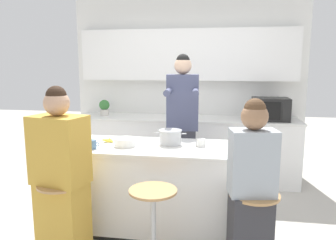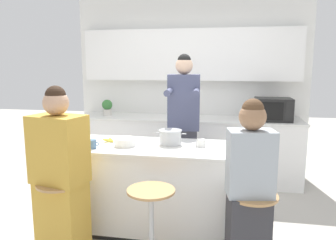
{
  "view_description": "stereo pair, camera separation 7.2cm",
  "coord_description": "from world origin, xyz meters",
  "px_view_note": "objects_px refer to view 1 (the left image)",
  "views": [
    {
      "loc": [
        0.52,
        -3.11,
        1.68
      ],
      "look_at": [
        0.0,
        0.08,
        1.14
      ],
      "focal_mm": 35.0,
      "sensor_mm": 36.0,
      "label": 1
    },
    {
      "loc": [
        0.59,
        -3.1,
        1.68
      ],
      "look_at": [
        0.0,
        0.08,
        1.14
      ],
      "focal_mm": 35.0,
      "sensor_mm": 36.0,
      "label": 2
    }
  ],
  "objects_px": {
    "coffee_cup_near": "(201,143)",
    "potted_plant": "(104,107)",
    "bar_stool_center": "(153,225)",
    "person_wrapped_blanket": "(61,179)",
    "bar_stool_leftmost": "(63,217)",
    "person_seated_near": "(251,197)",
    "kitchen_island": "(167,188)",
    "fruit_bowl": "(242,143)",
    "person_cooking": "(182,130)",
    "microwave": "(270,109)",
    "bar_stool_rightmost": "(253,230)",
    "cooking_pot": "(170,137)",
    "juice_carton": "(259,146)",
    "coffee_cup_far": "(92,144)",
    "banana_bunch": "(108,140)"
  },
  "relations": [
    {
      "from": "coffee_cup_near",
      "to": "potted_plant",
      "type": "relative_size",
      "value": 0.49
    },
    {
      "from": "bar_stool_center",
      "to": "person_wrapped_blanket",
      "type": "bearing_deg",
      "value": 178.24
    },
    {
      "from": "bar_stool_leftmost",
      "to": "person_seated_near",
      "type": "distance_m",
      "value": 1.59
    },
    {
      "from": "kitchen_island",
      "to": "bar_stool_center",
      "type": "distance_m",
      "value": 0.67
    },
    {
      "from": "bar_stool_leftmost",
      "to": "potted_plant",
      "type": "height_order",
      "value": "potted_plant"
    },
    {
      "from": "kitchen_island",
      "to": "fruit_bowl",
      "type": "distance_m",
      "value": 0.88
    },
    {
      "from": "person_cooking",
      "to": "kitchen_island",
      "type": "bearing_deg",
      "value": -99.98
    },
    {
      "from": "person_seated_near",
      "to": "microwave",
      "type": "bearing_deg",
      "value": 69.04
    },
    {
      "from": "bar_stool_rightmost",
      "to": "person_seated_near",
      "type": "bearing_deg",
      "value": -145.21
    },
    {
      "from": "bar_stool_center",
      "to": "cooking_pot",
      "type": "distance_m",
      "value": 0.94
    },
    {
      "from": "bar_stool_rightmost",
      "to": "juice_carton",
      "type": "relative_size",
      "value": 4.15
    },
    {
      "from": "kitchen_island",
      "to": "bar_stool_rightmost",
      "type": "relative_size",
      "value": 2.86
    },
    {
      "from": "coffee_cup_far",
      "to": "microwave",
      "type": "height_order",
      "value": "microwave"
    },
    {
      "from": "banana_bunch",
      "to": "person_cooking",
      "type": "bearing_deg",
      "value": 43.36
    },
    {
      "from": "coffee_cup_near",
      "to": "juice_carton",
      "type": "relative_size",
      "value": 0.7
    },
    {
      "from": "bar_stool_center",
      "to": "fruit_bowl",
      "type": "distance_m",
      "value": 1.19
    },
    {
      "from": "person_cooking",
      "to": "coffee_cup_far",
      "type": "distance_m",
      "value": 1.21
    },
    {
      "from": "coffee_cup_near",
      "to": "banana_bunch",
      "type": "distance_m",
      "value": 0.97
    },
    {
      "from": "bar_stool_leftmost",
      "to": "coffee_cup_near",
      "type": "distance_m",
      "value": 1.43
    },
    {
      "from": "cooking_pot",
      "to": "coffee_cup_near",
      "type": "distance_m",
      "value": 0.32
    },
    {
      "from": "coffee_cup_far",
      "to": "juice_carton",
      "type": "bearing_deg",
      "value": 2.49
    },
    {
      "from": "person_wrapped_blanket",
      "to": "coffee_cup_near",
      "type": "relative_size",
      "value": 12.87
    },
    {
      "from": "coffee_cup_far",
      "to": "bar_stool_leftmost",
      "type": "bearing_deg",
      "value": -104.01
    },
    {
      "from": "fruit_bowl",
      "to": "potted_plant",
      "type": "bearing_deg",
      "value": 143.04
    },
    {
      "from": "bar_stool_leftmost",
      "to": "potted_plant",
      "type": "distance_m",
      "value": 2.36
    },
    {
      "from": "person_seated_near",
      "to": "juice_carton",
      "type": "xyz_separation_m",
      "value": [
        0.1,
        0.49,
        0.29
      ]
    },
    {
      "from": "fruit_bowl",
      "to": "coffee_cup_far",
      "type": "bearing_deg",
      "value": -167.24
    },
    {
      "from": "fruit_bowl",
      "to": "microwave",
      "type": "relative_size",
      "value": 0.38
    },
    {
      "from": "bar_stool_leftmost",
      "to": "person_cooking",
      "type": "xyz_separation_m",
      "value": [
        0.87,
        1.38,
        0.52
      ]
    },
    {
      "from": "person_cooking",
      "to": "juice_carton",
      "type": "bearing_deg",
      "value": -51.97
    },
    {
      "from": "fruit_bowl",
      "to": "coffee_cup_near",
      "type": "bearing_deg",
      "value": -171.48
    },
    {
      "from": "fruit_bowl",
      "to": "coffee_cup_near",
      "type": "xyz_separation_m",
      "value": [
        -0.4,
        -0.06,
        0.0
      ]
    },
    {
      "from": "person_wrapped_blanket",
      "to": "coffee_cup_near",
      "type": "height_order",
      "value": "person_wrapped_blanket"
    },
    {
      "from": "kitchen_island",
      "to": "bar_stool_rightmost",
      "type": "height_order",
      "value": "kitchen_island"
    },
    {
      "from": "person_cooking",
      "to": "cooking_pot",
      "type": "xyz_separation_m",
      "value": [
        -0.05,
        -0.65,
        0.05
      ]
    },
    {
      "from": "kitchen_island",
      "to": "person_wrapped_blanket",
      "type": "height_order",
      "value": "person_wrapped_blanket"
    },
    {
      "from": "bar_stool_leftmost",
      "to": "cooking_pot",
      "type": "height_order",
      "value": "cooking_pot"
    },
    {
      "from": "coffee_cup_far",
      "to": "banana_bunch",
      "type": "distance_m",
      "value": 0.29
    },
    {
      "from": "person_cooking",
      "to": "cooking_pot",
      "type": "height_order",
      "value": "person_cooking"
    },
    {
      "from": "coffee_cup_near",
      "to": "coffee_cup_far",
      "type": "height_order",
      "value": "coffee_cup_far"
    },
    {
      "from": "person_wrapped_blanket",
      "to": "person_seated_near",
      "type": "height_order",
      "value": "person_wrapped_blanket"
    },
    {
      "from": "bar_stool_rightmost",
      "to": "microwave",
      "type": "distance_m",
      "value": 2.3
    },
    {
      "from": "person_cooking",
      "to": "bar_stool_leftmost",
      "type": "bearing_deg",
      "value": -126.41
    },
    {
      "from": "kitchen_island",
      "to": "potted_plant",
      "type": "distance_m",
      "value": 2.07
    },
    {
      "from": "coffee_cup_near",
      "to": "coffee_cup_far",
      "type": "relative_size",
      "value": 1.07
    },
    {
      "from": "person_cooking",
      "to": "coffee_cup_far",
      "type": "relative_size",
      "value": 16.35
    },
    {
      "from": "person_cooking",
      "to": "fruit_bowl",
      "type": "xyz_separation_m",
      "value": [
        0.67,
        -0.62,
        0.01
      ]
    },
    {
      "from": "kitchen_island",
      "to": "cooking_pot",
      "type": "height_order",
      "value": "cooking_pot"
    },
    {
      "from": "person_wrapped_blanket",
      "to": "potted_plant",
      "type": "bearing_deg",
      "value": 113.62
    },
    {
      "from": "kitchen_island",
      "to": "potted_plant",
      "type": "height_order",
      "value": "potted_plant"
    }
  ]
}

